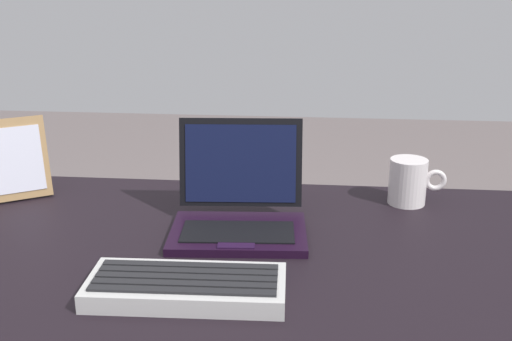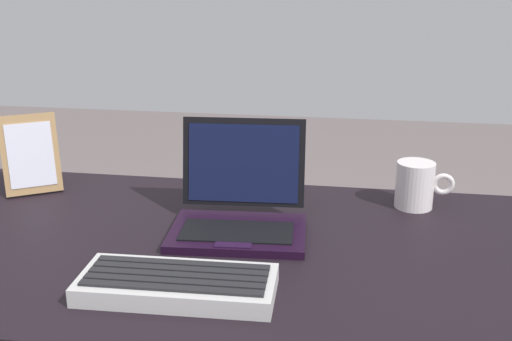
# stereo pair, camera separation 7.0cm
# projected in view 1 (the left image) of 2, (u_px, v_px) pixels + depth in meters

# --- Properties ---
(desk) EXTENTS (1.50, 0.69, 0.70)m
(desk) POSITION_uv_depth(u_px,v_px,m) (201.00, 280.00, 1.15)
(desk) COLOR black
(desk) RESTS_ON ground
(laptop_front) EXTENTS (0.27, 0.23, 0.20)m
(laptop_front) POSITION_uv_depth(u_px,v_px,m) (239.00, 210.00, 1.18)
(laptop_front) COLOR black
(laptop_front) RESTS_ON desk
(external_keyboard) EXTENTS (0.31, 0.14, 0.03)m
(external_keyboard) POSITION_uv_depth(u_px,v_px,m) (186.00, 287.00, 0.95)
(external_keyboard) COLOR #B8B7B5
(external_keyboard) RESTS_ON desk
(photo_frame) EXTENTS (0.13, 0.10, 0.18)m
(photo_frame) POSITION_uv_depth(u_px,v_px,m) (19.00, 159.00, 1.33)
(photo_frame) COLOR olive
(photo_frame) RESTS_ON desk
(coffee_mug) EXTENTS (0.12, 0.08, 0.10)m
(coffee_mug) POSITION_uv_depth(u_px,v_px,m) (409.00, 181.00, 1.31)
(coffee_mug) COLOR silver
(coffee_mug) RESTS_ON desk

